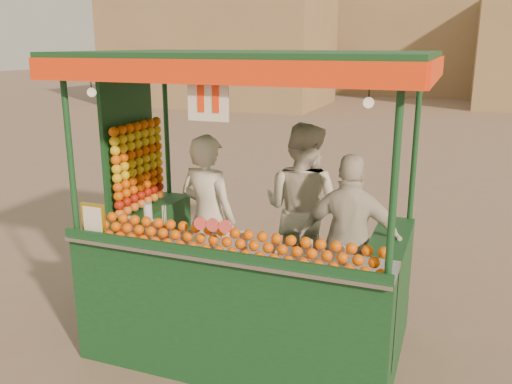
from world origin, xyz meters
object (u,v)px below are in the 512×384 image
at_px(juice_cart, 239,260).
at_px(vendor_left, 208,218).
at_px(vendor_middle, 302,209).
at_px(vendor_right, 350,241).

height_order(juice_cart, vendor_left, juice_cart).
distance_m(juice_cart, vendor_middle, 0.92).
bearing_deg(vendor_middle, vendor_left, 45.15).
relative_size(vendor_left, vendor_middle, 0.95).
distance_m(vendor_left, vendor_right, 1.43).
bearing_deg(juice_cart, vendor_right, 15.13).
relative_size(juice_cart, vendor_middle, 1.72).
height_order(vendor_left, vendor_right, vendor_left).
bearing_deg(vendor_middle, juice_cart, 77.84).
bearing_deg(juice_cart, vendor_middle, 64.70).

